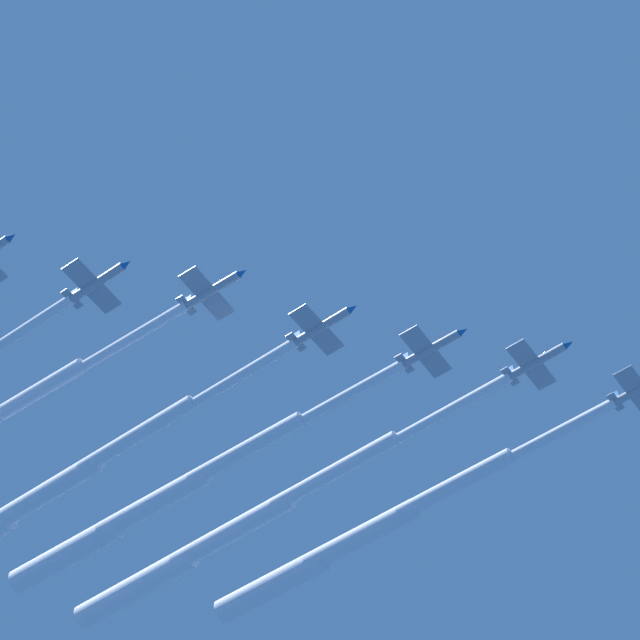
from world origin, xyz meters
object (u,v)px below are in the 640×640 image
object	(u,v)px
jet_port_inner	(227,535)
jet_port_mid	(41,497)
jet_lead	(357,539)
jet_starboard_inner	(150,506)

from	to	relation	value
jet_port_inner	jet_port_mid	distance (m)	26.44
jet_lead	jet_starboard_inner	distance (m)	29.18
jet_lead	jet_port_inner	xyz separation A→B (m)	(-11.86, 13.81, 1.13)
jet_port_inner	jet_starboard_inner	xyz separation A→B (m)	(-11.90, 3.11, -1.84)
jet_lead	jet_port_inner	size ratio (longest dim) A/B	0.90
jet_lead	jet_port_mid	bearing A→B (deg)	142.22
jet_port_inner	jet_port_mid	bearing A→B (deg)	150.17
jet_port_inner	jet_starboard_inner	distance (m)	12.43
jet_starboard_inner	jet_port_mid	distance (m)	14.87
jet_lead	jet_port_inner	distance (m)	18.24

